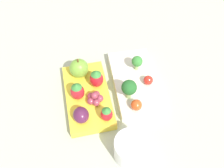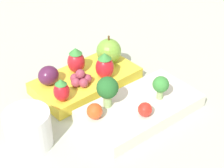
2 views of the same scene
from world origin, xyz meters
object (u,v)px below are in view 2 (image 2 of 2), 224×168
(strawberry_1, at_px, (76,60))
(grape_cluster, at_px, (81,79))
(cherry_tomato_0, at_px, (95,111))
(drinking_cup, at_px, (28,129))
(cherry_tomato_1, at_px, (145,109))
(strawberry_0, at_px, (61,90))
(plum, at_px, (48,75))
(bento_box_fruit, at_px, (86,81))
(strawberry_2, at_px, (105,66))
(broccoli_floret_0, at_px, (161,85))
(apple, at_px, (109,51))
(bento_box_savoury, at_px, (141,108))
(broccoli_floret_1, at_px, (107,89))

(strawberry_1, distance_m, grape_cluster, 0.04)
(cherry_tomato_0, bearing_deg, drinking_cup, -28.63)
(cherry_tomato_1, relative_size, strawberry_0, 0.56)
(cherry_tomato_1, xyz_separation_m, plum, (0.04, -0.19, 0.01))
(bento_box_fruit, height_order, grape_cluster, grape_cluster)
(drinking_cup, bearing_deg, grape_cluster, -166.67)
(cherry_tomato_1, bearing_deg, strawberry_2, -107.09)
(cherry_tomato_1, xyz_separation_m, drinking_cup, (0.15, -0.11, -0.00))
(strawberry_1, relative_size, grape_cluster, 1.27)
(cherry_tomato_0, distance_m, strawberry_2, 0.12)
(bento_box_fruit, bearing_deg, strawberry_2, 122.38)
(broccoli_floret_0, bearing_deg, strawberry_0, -46.45)
(bento_box_fruit, relative_size, drinking_cup, 2.94)
(cherry_tomato_0, xyz_separation_m, apple, (-0.14, -0.10, 0.01))
(strawberry_0, height_order, grape_cluster, strawberry_0)
(bento_box_savoury, xyz_separation_m, strawberry_2, (-0.02, -0.10, 0.04))
(bento_box_savoury, distance_m, cherry_tomato_1, 0.04)
(apple, height_order, grape_cluster, apple)
(cherry_tomato_0, bearing_deg, cherry_tomato_1, 135.92)
(broccoli_floret_1, height_order, apple, apple)
(broccoli_floret_0, relative_size, plum, 1.11)
(cherry_tomato_1, distance_m, apple, 0.18)
(strawberry_1, xyz_separation_m, drinking_cup, (0.17, 0.07, -0.02))
(bento_box_fruit, relative_size, cherry_tomato_0, 7.98)
(grape_cluster, distance_m, drinking_cup, 0.15)
(broccoli_floret_0, distance_m, grape_cluster, 0.15)
(strawberry_1, bearing_deg, strawberry_2, 111.41)
(strawberry_2, relative_size, plum, 1.34)
(broccoli_floret_0, xyz_separation_m, apple, (-0.03, -0.15, -0.00))
(broccoli_floret_1, xyz_separation_m, cherry_tomato_0, (0.04, 0.01, -0.02))
(bento_box_savoury, bearing_deg, strawberry_0, -51.95)
(plum, bearing_deg, bento_box_fruit, 153.54)
(bento_box_fruit, height_order, cherry_tomato_0, cherry_tomato_0)
(apple, bearing_deg, grape_cluster, 8.20)
(plum, height_order, drinking_cup, drinking_cup)
(bento_box_fruit, distance_m, broccoli_floret_0, 0.16)
(plum, relative_size, grape_cluster, 0.97)
(broccoli_floret_1, xyz_separation_m, grape_cluster, (-0.02, -0.08, -0.02))
(bento_box_savoury, height_order, plum, plum)
(cherry_tomato_0, relative_size, strawberry_2, 0.50)
(broccoli_floret_0, distance_m, apple, 0.15)
(broccoli_floret_1, distance_m, grape_cluster, 0.09)
(broccoli_floret_1, bearing_deg, strawberry_1, -108.64)
(bento_box_savoury, distance_m, plum, 0.18)
(apple, relative_size, grape_cluster, 1.43)
(broccoli_floret_1, bearing_deg, broccoli_floret_0, 145.24)
(broccoli_floret_0, xyz_separation_m, broccoli_floret_1, (0.08, -0.05, 0.01))
(cherry_tomato_0, relative_size, plum, 0.67)
(cherry_tomato_1, bearing_deg, grape_cluster, -87.35)
(apple, bearing_deg, drinking_cup, 11.38)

